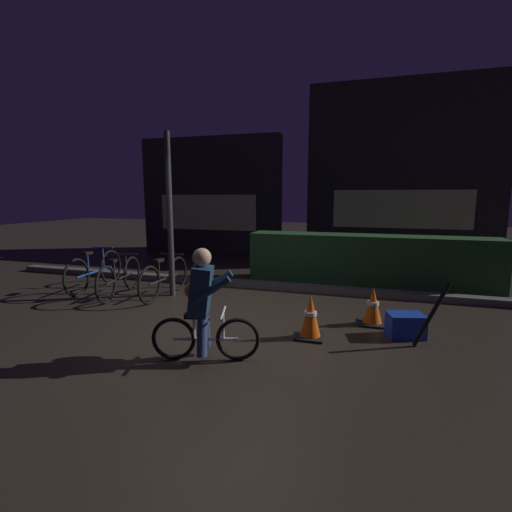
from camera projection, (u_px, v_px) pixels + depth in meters
name	position (u px, v px, depth m)	size (l,w,h in m)	color
ground_plane	(230.00, 326.00, 5.16)	(40.00, 40.00, 0.00)	#2D261E
sidewalk_curb	(270.00, 285.00, 7.23)	(12.00, 0.24, 0.12)	#56544F
hedge_row	(368.00, 260.00, 7.48)	(4.80, 0.70, 1.01)	#214723
storefront_left	(211.00, 195.00, 11.92)	(4.59, 0.54, 3.60)	#262328
storefront_right	(402.00, 171.00, 10.79)	(5.44, 0.54, 5.04)	#262328
street_post	(170.00, 216.00, 6.52)	(0.10, 0.10, 2.87)	#2D2D33
parked_bike_leftmost	(95.00, 271.00, 7.10)	(0.46, 1.73, 0.80)	black
parked_bike_left_mid	(120.00, 278.00, 6.66)	(0.46, 1.58, 0.73)	black
parked_bike_center_left	(165.00, 278.00, 6.61)	(0.46, 1.61, 0.74)	black
traffic_cone_near	(310.00, 317.00, 4.70)	(0.36, 0.36, 0.56)	black
traffic_cone_far	(373.00, 307.00, 5.19)	(0.36, 0.36, 0.53)	black
blue_crate	(406.00, 325.00, 4.75)	(0.44, 0.32, 0.30)	#193DB7
cyclist	(203.00, 304.00, 4.02)	(1.15, 0.50, 1.25)	black
closed_umbrella	(431.00, 315.00, 4.41)	(0.05, 0.05, 0.85)	black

